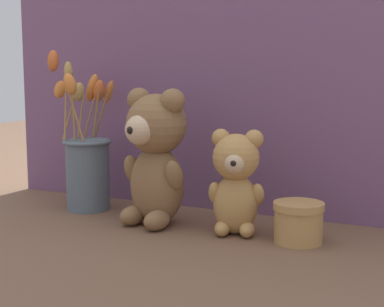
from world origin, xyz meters
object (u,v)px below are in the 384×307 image
(decorative_tin_tall, at_px, (298,222))
(teddy_bear_large, at_px, (155,154))
(teddy_bear_medium, at_px, (236,180))
(flower_vase, at_px, (87,162))

(decorative_tin_tall, bearing_deg, teddy_bear_large, -179.64)
(teddy_bear_medium, relative_size, decorative_tin_tall, 2.18)
(flower_vase, bearing_deg, decorative_tin_tall, -5.63)
(teddy_bear_large, xyz_separation_m, flower_vase, (-0.20, 0.05, -0.04))
(teddy_bear_large, xyz_separation_m, teddy_bear_medium, (0.17, 0.01, -0.04))
(teddy_bear_medium, xyz_separation_m, decorative_tin_tall, (0.12, -0.01, -0.07))
(teddy_bear_medium, relative_size, flower_vase, 0.56)
(decorative_tin_tall, bearing_deg, flower_vase, 174.37)
(teddy_bear_large, bearing_deg, teddy_bear_medium, 3.15)
(teddy_bear_medium, bearing_deg, teddy_bear_large, -176.85)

